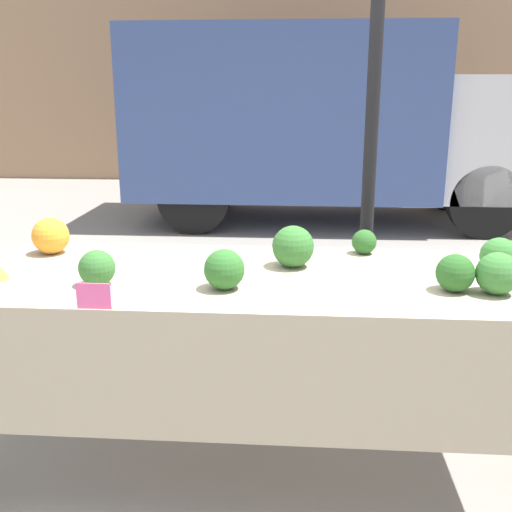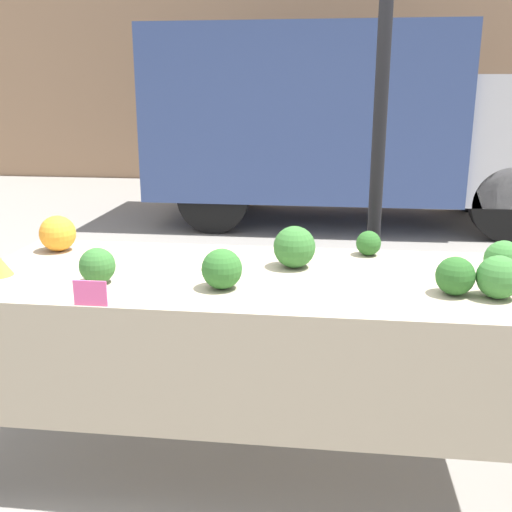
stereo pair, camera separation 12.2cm
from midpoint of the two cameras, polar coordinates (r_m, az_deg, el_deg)
The scene contains 14 objects.
ground_plane at distance 2.93m, azimuth 1.26°, elevation -18.60°, with size 40.00×40.00×0.00m, color gray.
building_facade at distance 11.40m, azimuth 6.30°, elevation 22.04°, with size 16.00×0.60×5.87m.
tent_pole at distance 3.19m, azimuth 12.49°, elevation 6.79°, with size 0.07×0.07×2.36m.
parked_truck at distance 7.67m, azimuth 8.59°, elevation 12.73°, with size 4.90×2.04×2.35m.
market_table at distance 2.50m, azimuth 1.20°, elevation -4.39°, with size 2.39×0.93×0.89m.
orange_cauliflower at distance 3.02m, azimuth -17.28°, elevation 2.06°, with size 0.17×0.17×0.17m.
broccoli_head_0 at distance 2.41m, azimuth 19.84°, elevation -1.82°, with size 0.15×0.15×0.15m.
broccoli_head_1 at distance 2.34m, azimuth -1.78°, elevation -1.25°, with size 0.16×0.16×0.16m.
broccoli_head_2 at distance 2.69m, azimuth 23.72°, elevation -0.32°, with size 0.16×0.16×0.16m.
broccoli_head_3 at distance 2.47m, azimuth -13.52°, elevation -0.91°, with size 0.15×0.15×0.15m.
broccoli_head_4 at distance 2.87m, azimuth 11.87°, elevation 1.19°, with size 0.12×0.12×0.12m.
broccoli_head_5 at distance 2.62m, azimuth 5.01°, elevation 0.85°, with size 0.18×0.18×0.18m.
broccoli_head_6 at distance 2.43m, azimuth 23.45°, elevation -1.87°, with size 0.16×0.16×0.16m.
price_sign at distance 2.23m, azimuth -14.00°, elevation -3.48°, with size 0.13×0.01×0.10m.
Camera 2 is at (0.30, -2.41, 1.65)m, focal length 42.00 mm.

